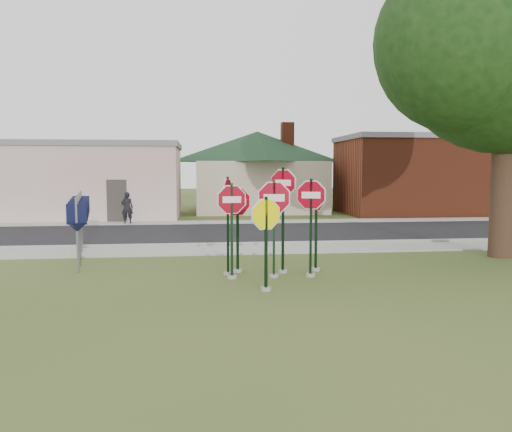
{
  "coord_description": "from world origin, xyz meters",
  "views": [
    {
      "loc": [
        -1.77,
        -10.93,
        2.73
      ],
      "look_at": [
        -0.32,
        2.0,
        1.5
      ],
      "focal_mm": 35.0,
      "sensor_mm": 36.0,
      "label": 1
    }
  ],
  "objects": [
    {
      "name": "sidewalk_near",
      "position": [
        0.0,
        5.5,
        0.03
      ],
      "size": [
        60.0,
        1.6,
        0.06
      ],
      "primitive_type": "cube",
      "color": "gray",
      "rests_on": "ground"
    },
    {
      "name": "building_stucco",
      "position": [
        -9.0,
        18.0,
        2.15
      ],
      "size": [
        12.2,
        6.2,
        4.2
      ],
      "color": "beige",
      "rests_on": "ground"
    },
    {
      "name": "stop_sign_yellow",
      "position": [
        -0.32,
        -0.0,
        1.31
      ],
      "size": [
        0.93,
        0.34,
        2.21
      ],
      "color": "gray",
      "rests_on": "ground"
    },
    {
      "name": "road",
      "position": [
        0.0,
        10.0,
        0.02
      ],
      "size": [
        60.0,
        7.0,
        0.04
      ],
      "primitive_type": "cube",
      "color": "black",
      "rests_on": "ground"
    },
    {
      "name": "stop_sign_back_right",
      "position": [
        0.37,
        1.87,
        1.78
      ],
      "size": [
        0.84,
        0.53,
        2.87
      ],
      "color": "gray",
      "rests_on": "ground"
    },
    {
      "name": "ground",
      "position": [
        0.0,
        0.0,
        0.0
      ],
      "size": [
        120.0,
        120.0,
        0.0
      ],
      "primitive_type": "plane",
      "color": "#374D1C",
      "rests_on": "ground"
    },
    {
      "name": "stop_sign_far_right",
      "position": [
        1.3,
        2.04,
        1.56
      ],
      "size": [
        0.32,
        1.02,
        2.53
      ],
      "color": "gray",
      "rests_on": "ground"
    },
    {
      "name": "building_brick",
      "position": [
        12.0,
        18.5,
        2.4
      ],
      "size": [
        10.2,
        6.2,
        4.75
      ],
      "color": "maroon",
      "rests_on": "ground"
    },
    {
      "name": "route_sign_row",
      "position": [
        -5.4,
        4.5,
        1.22
      ],
      "size": [
        1.43,
        4.63,
        2.0
      ],
      "color": "#59595E",
      "rests_on": "ground"
    },
    {
      "name": "stop_sign_right",
      "position": [
        1.0,
        1.33,
        1.6
      ],
      "size": [
        0.97,
        0.35,
        2.59
      ],
      "color": "gray",
      "rests_on": "ground"
    },
    {
      "name": "building_house",
      "position": [
        2.0,
        22.0,
        3.65
      ],
      "size": [
        11.6,
        11.6,
        6.2
      ],
      "color": "#B7A791",
      "rests_on": "ground"
    },
    {
      "name": "stop_sign_left",
      "position": [
        -1.0,
        1.34,
        1.52
      ],
      "size": [
        1.0,
        0.24,
        2.48
      ],
      "color": "gray",
      "rests_on": "ground"
    },
    {
      "name": "bg_tree_right",
      "position": [
        22.0,
        26.0,
        5.58
      ],
      "size": [
        5.6,
        5.6,
        8.4
      ],
      "color": "#2F2015",
      "rests_on": "ground"
    },
    {
      "name": "curb",
      "position": [
        0.0,
        6.5,
        0.07
      ],
      "size": [
        60.0,
        0.2,
        0.14
      ],
      "primitive_type": "cube",
      "color": "gray",
      "rests_on": "ground"
    },
    {
      "name": "stop_sign_center",
      "position": [
        0.06,
        1.35,
        1.62
      ],
      "size": [
        1.13,
        0.24,
        2.58
      ],
      "color": "gray",
      "rests_on": "ground"
    },
    {
      "name": "stop_sign_far_left",
      "position": [
        -1.08,
        1.74,
        1.67
      ],
      "size": [
        0.36,
        1.09,
        2.66
      ],
      "color": "gray",
      "rests_on": "ground"
    },
    {
      "name": "sidewalk_far",
      "position": [
        0.0,
        14.3,
        0.03
      ],
      "size": [
        60.0,
        1.6,
        0.06
      ],
      "primitive_type": "cube",
      "color": "gray",
      "rests_on": "ground"
    },
    {
      "name": "stop_sign_back_left",
      "position": [
        -0.8,
        2.08,
        1.47
      ],
      "size": [
        0.96,
        0.46,
        2.4
      ],
      "color": "gray",
      "rests_on": "ground"
    },
    {
      "name": "pedestrian",
      "position": [
        -5.36,
        14.06,
        0.84
      ],
      "size": [
        0.57,
        0.37,
        1.55
      ],
      "primitive_type": "imported",
      "rotation": [
        0.0,
        0.0,
        3.14
      ],
      "color": "black",
      "rests_on": "sidewalk_far"
    },
    {
      "name": "oak_tree",
      "position": [
        7.5,
        3.5,
        6.68
      ],
      "size": [
        10.61,
        10.01,
        10.19
      ],
      "color": "#2F2015",
      "rests_on": "ground"
    }
  ]
}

